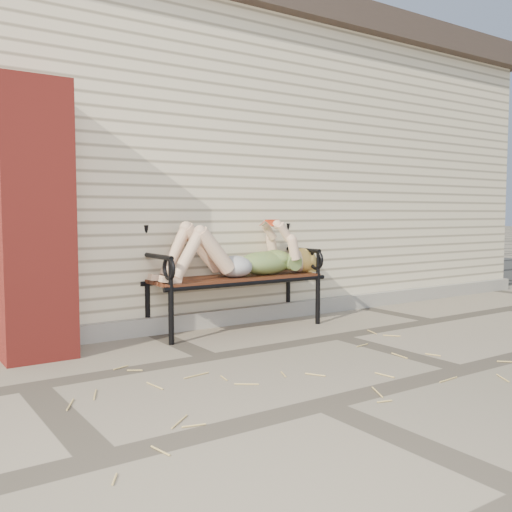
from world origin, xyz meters
TOP-DOWN VIEW (x-y plane):
  - ground at (0.00, 0.00)m, footprint 80.00×80.00m
  - house_wall at (0.00, 3.00)m, footprint 8.00×4.00m
  - house_roof at (0.00, 3.00)m, footprint 8.30×4.30m
  - foundation_strip at (0.00, 0.97)m, footprint 8.00×0.10m
  - brick_pillar at (-2.30, 0.75)m, footprint 0.50×0.50m
  - garden_bench at (-0.54, 0.87)m, footprint 1.74×0.69m
  - reading_woman at (-0.53, 0.73)m, footprint 1.64×0.37m
  - straw_scatter at (-0.91, -0.73)m, footprint 2.88×1.65m

SIDE VIEW (x-z plane):
  - ground at x=0.00m, z-range 0.00..0.00m
  - straw_scatter at x=-0.91m, z-range 0.00..0.01m
  - foundation_strip at x=0.00m, z-range 0.00..0.15m
  - garden_bench at x=-0.54m, z-range 0.07..1.20m
  - reading_woman at x=-0.53m, z-range 0.41..0.93m
  - brick_pillar at x=-2.30m, z-range 0.00..2.00m
  - house_wall at x=0.00m, z-range 0.00..3.00m
  - house_roof at x=0.00m, z-range 3.00..3.30m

